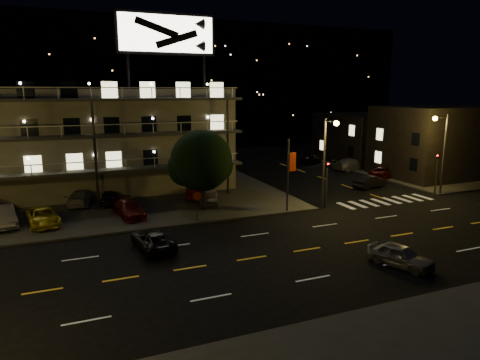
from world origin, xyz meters
name	(u,v)px	position (x,y,z in m)	size (l,w,h in m)	color
ground	(280,254)	(0.00, 0.00, 0.00)	(140.00, 140.00, 0.00)	black
curb_nw	(52,201)	(-14.00, 20.00, 0.07)	(44.00, 24.00, 0.15)	#363634
curb_ne	(412,169)	(30.00, 20.00, 0.07)	(16.00, 24.00, 0.15)	#363634
motel	(91,140)	(-9.94, 23.88, 5.34)	(28.00, 13.80, 18.10)	gray
side_bldg_front	(439,141)	(29.99, 16.00, 4.25)	(14.06, 10.00, 8.50)	black
side_bldg_back	(374,138)	(29.99, 28.00, 3.50)	(14.06, 12.00, 7.00)	black
hill_backdrop	(96,84)	(-5.94, 68.78, 11.55)	(120.00, 25.00, 24.00)	black
streetlight_nc	(327,154)	(8.50, 7.94, 4.96)	(0.44, 1.92, 8.00)	#2D2D30
streetlight_ne	(442,146)	(22.14, 8.30, 4.96)	(1.92, 0.44, 8.00)	#2D2D30
signal_nw	(327,180)	(9.00, 8.50, 2.57)	(0.20, 0.27, 4.60)	#2D2D30
signal_ne	(437,170)	(22.00, 8.50, 2.57)	(0.27, 0.20, 4.60)	#2D2D30
banner_north	(289,173)	(5.09, 8.40, 3.43)	(0.83, 0.16, 6.40)	#2D2D30
stop_sign	(197,201)	(-3.00, 8.57, 1.71)	(0.91, 0.11, 2.61)	#2D2D30
tree	(201,162)	(-1.68, 11.72, 4.28)	(5.53, 5.32, 6.96)	black
lot_car_1	(3,216)	(-17.22, 12.81, 0.91)	(1.62, 4.63, 1.53)	gray
lot_car_2	(43,217)	(-14.42, 11.98, 0.79)	(2.12, 4.59, 1.28)	gold
lot_car_3	(129,209)	(-7.90, 11.74, 0.80)	(1.82, 4.49, 1.30)	#510C0B
lot_car_4	(210,197)	(-0.52, 12.94, 0.78)	(1.49, 3.71, 1.27)	gray
lot_car_7	(83,197)	(-11.25, 17.20, 0.85)	(1.97, 4.84, 1.40)	gray
lot_car_8	(110,197)	(-9.01, 16.35, 0.81)	(1.57, 3.90, 1.33)	black
lot_car_9	(194,192)	(-1.29, 15.59, 0.82)	(1.42, 4.06, 1.34)	#510C0B
side_car_0	(370,182)	(17.83, 13.48, 0.69)	(1.46, 4.19, 1.38)	black
side_car_1	(386,172)	(23.30, 17.26, 0.68)	(2.26, 4.90, 1.36)	#510C0B
side_car_2	(352,164)	(22.53, 23.08, 0.76)	(2.14, 5.26, 1.53)	gray
side_car_3	(311,159)	(20.26, 29.63, 0.65)	(1.54, 3.84, 1.31)	black
road_car_east	(400,256)	(5.76, -4.44, 0.67)	(1.58, 3.93, 1.34)	gray
road_car_west	(153,240)	(-7.43, 4.01, 0.64)	(2.13, 4.62, 1.28)	black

